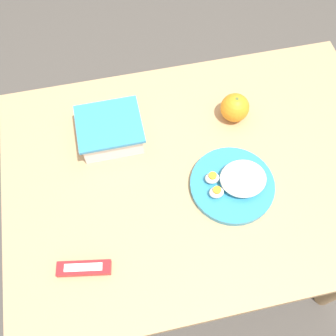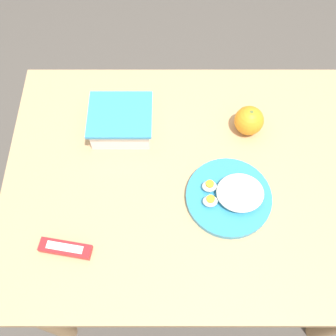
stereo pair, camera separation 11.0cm
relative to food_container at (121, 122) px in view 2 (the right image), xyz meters
The scene contains 6 objects.
ground_plane 0.85m from the food_container, 34.48° to the right, with size 10.00×10.00×0.00m, color #4C4742.
table 0.33m from the food_container, 34.48° to the right, with size 1.13×0.80×0.77m.
food_container is the anchor object (origin of this frame).
orange_fruit 0.38m from the food_container, ahead, with size 0.09×0.09×0.09m.
rice_plate 0.39m from the food_container, 36.50° to the right, with size 0.24×0.24×0.06m.
candy_bar 0.40m from the food_container, 108.46° to the right, with size 0.14×0.06×0.02m.
Camera 2 is at (-0.10, -0.51, 1.76)m, focal length 42.00 mm.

